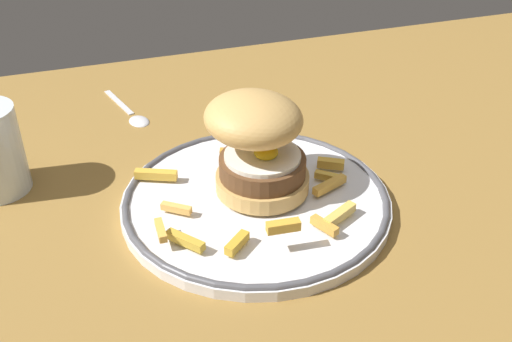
# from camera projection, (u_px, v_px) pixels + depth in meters

# --- Properties ---
(ground_plane) EXTENTS (1.38, 1.00, 0.04)m
(ground_plane) POSITION_uv_depth(u_px,v_px,m) (308.00, 235.00, 0.65)
(ground_plane) COLOR olive
(dinner_plate) EXTENTS (0.29, 0.29, 0.02)m
(dinner_plate) POSITION_uv_depth(u_px,v_px,m) (256.00, 200.00, 0.65)
(dinner_plate) COLOR silver
(dinner_plate) RESTS_ON ground_plane
(burger) EXTENTS (0.14, 0.14, 0.11)m
(burger) POSITION_uv_depth(u_px,v_px,m) (258.00, 142.00, 0.63)
(burger) COLOR tan
(burger) RESTS_ON dinner_plate
(fries_pile) EXTENTS (0.24, 0.19, 0.03)m
(fries_pile) POSITION_uv_depth(u_px,v_px,m) (259.00, 198.00, 0.63)
(fries_pile) COLOR gold
(fries_pile) RESTS_ON dinner_plate
(spoon) EXTENTS (0.05, 0.13, 0.01)m
(spoon) POSITION_uv_depth(u_px,v_px,m) (134.00, 115.00, 0.83)
(spoon) COLOR silver
(spoon) RESTS_ON ground_plane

